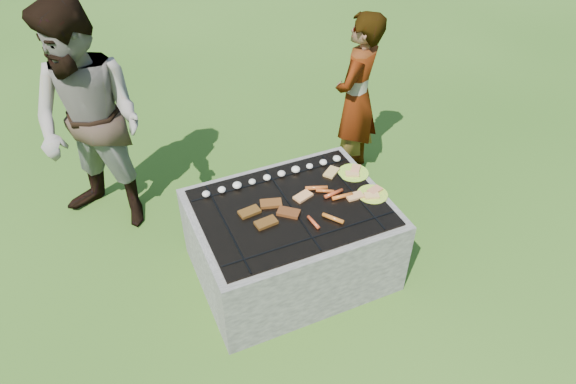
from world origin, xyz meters
The scene contains 10 objects.
lawn centered at (0.00, 0.00, 0.00)m, with size 60.00×60.00×0.00m, color #254A12.
fire_pit centered at (0.00, 0.00, 0.28)m, with size 1.30×1.00×0.62m.
mushrooms centered at (0.02, 0.33, 0.63)m, with size 1.06×0.06×0.04m.
pork_slabs centered at (-0.16, 0.00, 0.62)m, with size 0.38×0.27×0.02m.
sausages centered at (0.25, -0.06, 0.63)m, with size 0.38×0.43×0.03m.
bread_on_grate centered at (0.31, 0.07, 0.62)m, with size 0.45×0.40×0.02m.
plate_far centered at (0.56, 0.16, 0.61)m, with size 0.26×0.26×0.03m.
plate_near centered at (0.56, -0.11, 0.61)m, with size 0.24×0.24×0.03m.
cook centered at (1.00, 0.90, 0.73)m, with size 0.53×0.35×1.47m, color gray.
bystander centered at (-1.07, 1.11, 0.89)m, with size 0.86×0.67×1.77m, color gray.
Camera 1 is at (-1.06, -2.33, 2.85)m, focal length 32.00 mm.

